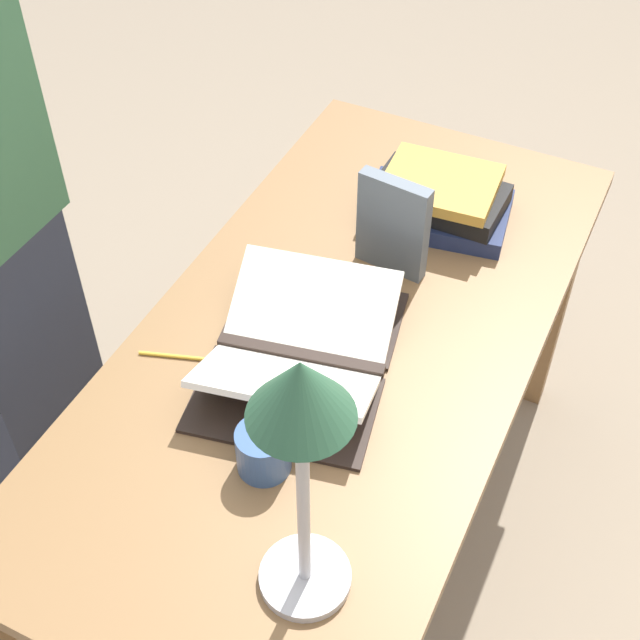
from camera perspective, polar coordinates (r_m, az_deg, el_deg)
ground_plane at (r=2.29m, az=0.96°, el=-14.06°), size 12.00×12.00×0.00m
reading_desk at (r=1.75m, az=1.21°, el=-3.15°), size 1.46×0.71×0.76m
open_book at (r=1.61m, az=-1.27°, el=-1.88°), size 0.48×0.40×0.10m
book_stack_tall at (r=1.91m, az=7.59°, el=7.62°), size 0.24×0.33×0.11m
book_standing_upright at (r=1.75m, az=4.68°, el=6.04°), size 0.05×0.15×0.21m
reading_lamp at (r=1.07m, az=-1.19°, el=-7.07°), size 0.14×0.14×0.49m
coffee_mug at (r=1.46m, az=-3.60°, el=-8.30°), size 0.11×0.09×0.08m
pencil at (r=1.65m, az=-9.06°, el=-2.32°), size 0.05×0.14×0.01m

